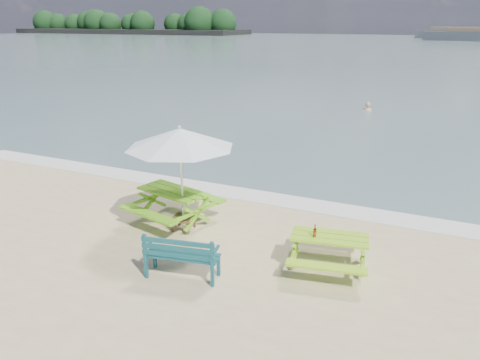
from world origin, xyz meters
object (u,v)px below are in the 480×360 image
at_px(park_bench, 183,264).
at_px(side_table, 184,223).
at_px(beer_bottle, 315,232).
at_px(picnic_table_right, 329,253).
at_px(patio_umbrella, 180,138).
at_px(picnic_table_left, 174,207).
at_px(swimmer, 367,117).

relative_size(park_bench, side_table, 2.67).
bearing_deg(side_table, beer_bottle, -8.62).
height_order(picnic_table_right, patio_umbrella, patio_umbrella).
bearing_deg(beer_bottle, side_table, 171.38).
bearing_deg(picnic_table_right, side_table, 174.31).
bearing_deg(park_bench, picnic_table_left, 126.13).
height_order(side_table, beer_bottle, beer_bottle).
xyz_separation_m(picnic_table_right, beer_bottle, (-0.26, -0.14, 0.44)).
distance_m(picnic_table_right, side_table, 3.49).
bearing_deg(swimmer, side_table, -93.35).
relative_size(picnic_table_left, beer_bottle, 9.02).
relative_size(picnic_table_left, side_table, 4.10).
bearing_deg(picnic_table_right, beer_bottle, -151.27).
xyz_separation_m(picnic_table_left, side_table, (0.42, -0.26, -0.23)).
bearing_deg(beer_bottle, swimmer, 97.20).
bearing_deg(picnic_table_left, park_bench, -53.87).
bearing_deg(side_table, picnic_table_right, -5.69).
height_order(picnic_table_left, beer_bottle, beer_bottle).
xyz_separation_m(picnic_table_left, beer_bottle, (3.62, -0.75, 0.38)).
relative_size(park_bench, beer_bottle, 5.87).
distance_m(side_table, beer_bottle, 3.30).
bearing_deg(side_table, park_bench, -58.84).
bearing_deg(patio_umbrella, park_bench, -58.84).
bearing_deg(swimmer, beer_bottle, -82.80).
bearing_deg(swimmer, patio_umbrella, -93.35).
bearing_deg(park_bench, picnic_table_right, 31.20).
xyz_separation_m(picnic_table_right, patio_umbrella, (-3.46, 0.35, 1.82)).
distance_m(patio_umbrella, swimmer, 17.23).
distance_m(picnic_table_left, beer_bottle, 3.72).
xyz_separation_m(side_table, beer_bottle, (3.21, -0.49, 0.61)).
height_order(picnic_table_left, swimmer, picnic_table_left).
height_order(park_bench, side_table, park_bench).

